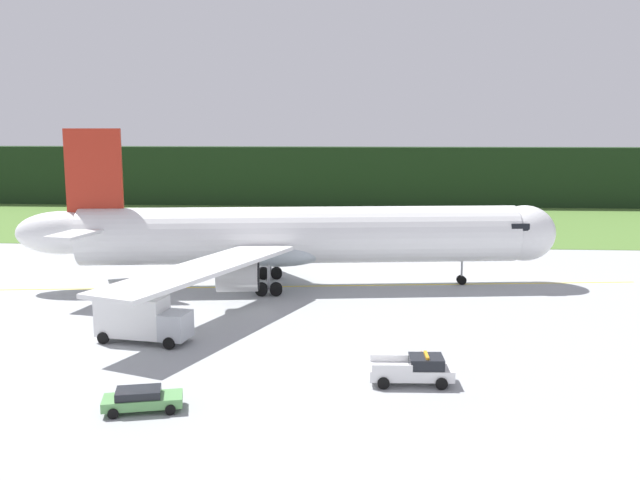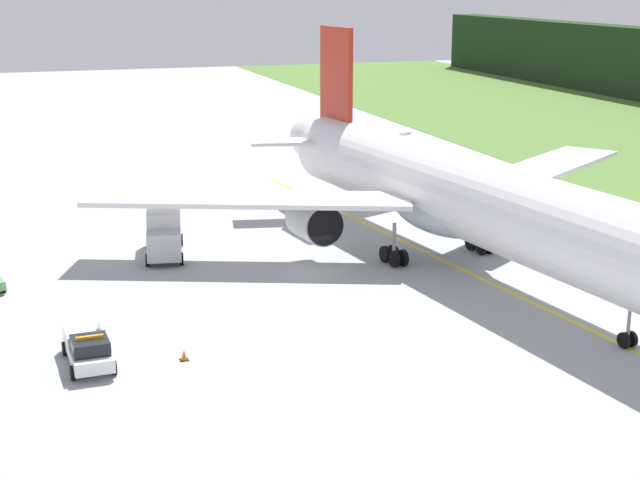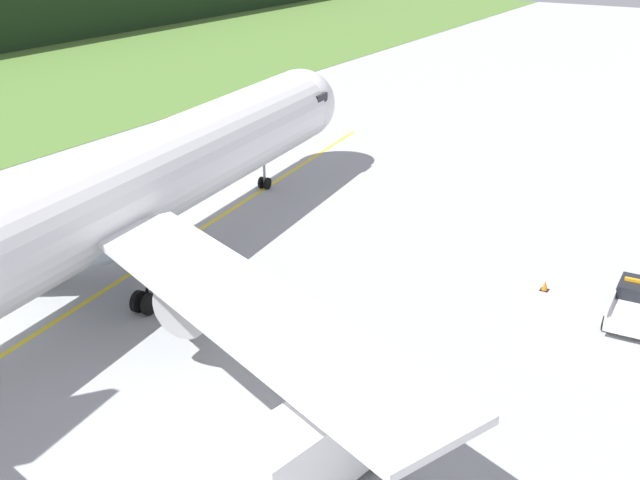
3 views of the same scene
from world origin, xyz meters
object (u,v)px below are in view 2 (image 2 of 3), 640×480
at_px(catering_truck, 164,231).
at_px(apron_cone, 184,355).
at_px(airliner, 460,196).
at_px(ops_pickup_truck, 89,350).

bearing_deg(catering_truck, apron_cone, -6.91).
xyz_separation_m(airliner, catering_truck, (-9.71, -19.10, -3.29)).
distance_m(airliner, catering_truck, 21.68).
relative_size(ops_pickup_truck, catering_truck, 0.73).
height_order(airliner, apron_cone, airliner).
bearing_deg(ops_pickup_truck, catering_truck, 159.65).
relative_size(airliner, apron_cone, 93.11).
xyz_separation_m(airliner, ops_pickup_truck, (10.27, -26.51, -4.22)).
distance_m(ops_pickup_truck, apron_cone, 5.00).
height_order(catering_truck, apron_cone, catering_truck).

